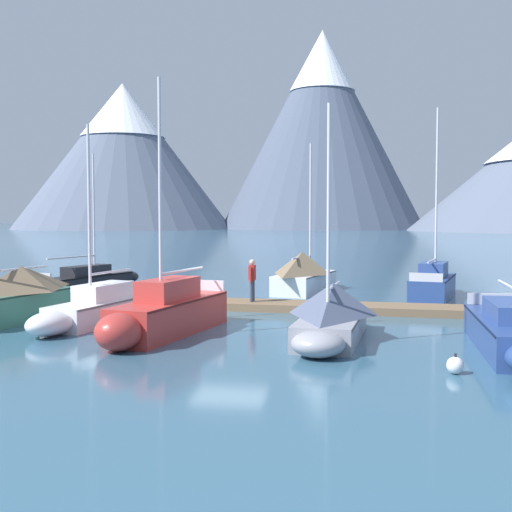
{
  "coord_description": "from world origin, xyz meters",
  "views": [
    {
      "loc": [
        4.31,
        -21.9,
        3.67
      ],
      "look_at": [
        0.0,
        6.0,
        2.0
      ],
      "focal_mm": 46.23,
      "sensor_mm": 36.0,
      "label": 1
    }
  ],
  "objects_px": {
    "sailboat_far_berth": "(306,273)",
    "person_on_dock": "(252,278)",
    "mooring_buoy_channel_marker": "(455,365)",
    "sailboat_end_of_dock": "(434,283)",
    "sailboat_nearest_berth": "(91,279)",
    "sailboat_mid_dock_port": "(97,309)",
    "sailboat_second_berth": "(9,297)",
    "sailboat_outer_slip": "(331,314)",
    "sailboat_mid_dock_starboard": "(164,313)"
  },
  "relations": [
    {
      "from": "sailboat_mid_dock_starboard",
      "to": "mooring_buoy_channel_marker",
      "type": "relative_size",
      "value": 16.15
    },
    {
      "from": "person_on_dock",
      "to": "sailboat_mid_dock_port",
      "type": "bearing_deg",
      "value": -136.07
    },
    {
      "from": "sailboat_second_berth",
      "to": "sailboat_outer_slip",
      "type": "xyz_separation_m",
      "value": [
        11.16,
        -1.55,
        -0.11
      ]
    },
    {
      "from": "sailboat_second_berth",
      "to": "sailboat_outer_slip",
      "type": "distance_m",
      "value": 11.26
    },
    {
      "from": "sailboat_second_berth",
      "to": "sailboat_outer_slip",
      "type": "relative_size",
      "value": 1.03
    },
    {
      "from": "sailboat_nearest_berth",
      "to": "sailboat_far_berth",
      "type": "xyz_separation_m",
      "value": [
        11.01,
        0.27,
        0.43
      ]
    },
    {
      "from": "sailboat_second_berth",
      "to": "sailboat_mid_dock_port",
      "type": "bearing_deg",
      "value": 3.71
    },
    {
      "from": "sailboat_mid_dock_starboard",
      "to": "sailboat_end_of_dock",
      "type": "xyz_separation_m",
      "value": [
        9.41,
        11.67,
        -0.06
      ]
    },
    {
      "from": "sailboat_mid_dock_port",
      "to": "sailboat_outer_slip",
      "type": "relative_size",
      "value": 0.98
    },
    {
      "from": "sailboat_far_berth",
      "to": "sailboat_end_of_dock",
      "type": "distance_m",
      "value": 6.11
    },
    {
      "from": "sailboat_far_berth",
      "to": "person_on_dock",
      "type": "relative_size",
      "value": 4.32
    },
    {
      "from": "sailboat_outer_slip",
      "to": "person_on_dock",
      "type": "xyz_separation_m",
      "value": [
        -3.39,
        6.25,
        0.47
      ]
    },
    {
      "from": "person_on_dock",
      "to": "mooring_buoy_channel_marker",
      "type": "xyz_separation_m",
      "value": [
        6.43,
        -10.05,
        -1.06
      ]
    },
    {
      "from": "sailboat_second_berth",
      "to": "sailboat_far_berth",
      "type": "distance_m",
      "value": 14.58
    },
    {
      "from": "sailboat_nearest_berth",
      "to": "sailboat_end_of_dock",
      "type": "relative_size",
      "value": 0.86
    },
    {
      "from": "sailboat_mid_dock_starboard",
      "to": "sailboat_outer_slip",
      "type": "bearing_deg",
      "value": 0.78
    },
    {
      "from": "sailboat_outer_slip",
      "to": "mooring_buoy_channel_marker",
      "type": "distance_m",
      "value": 4.9
    },
    {
      "from": "sailboat_nearest_berth",
      "to": "sailboat_mid_dock_starboard",
      "type": "relative_size",
      "value": 0.95
    },
    {
      "from": "sailboat_second_berth",
      "to": "mooring_buoy_channel_marker",
      "type": "relative_size",
      "value": 14.58
    },
    {
      "from": "sailboat_mid_dock_starboard",
      "to": "sailboat_mid_dock_port",
      "type": "bearing_deg",
      "value": 148.13
    },
    {
      "from": "sailboat_mid_dock_port",
      "to": "sailboat_far_berth",
      "type": "xyz_separation_m",
      "value": [
        6.33,
        10.92,
        0.38
      ]
    },
    {
      "from": "sailboat_mid_dock_starboard",
      "to": "sailboat_far_berth",
      "type": "xyz_separation_m",
      "value": [
        3.4,
        12.74,
        0.22
      ]
    },
    {
      "from": "sailboat_far_berth",
      "to": "person_on_dock",
      "type": "xyz_separation_m",
      "value": [
        -1.65,
        -6.42,
        0.34
      ]
    },
    {
      "from": "sailboat_nearest_berth",
      "to": "sailboat_end_of_dock",
      "type": "xyz_separation_m",
      "value": [
        17.03,
        -0.81,
        0.15
      ]
    },
    {
      "from": "sailboat_outer_slip",
      "to": "sailboat_end_of_dock",
      "type": "distance_m",
      "value": 12.36
    },
    {
      "from": "sailboat_nearest_berth",
      "to": "mooring_buoy_channel_marker",
      "type": "height_order",
      "value": "sailboat_nearest_berth"
    },
    {
      "from": "sailboat_nearest_berth",
      "to": "sailboat_far_berth",
      "type": "relative_size",
      "value": 1.02
    },
    {
      "from": "sailboat_nearest_berth",
      "to": "sailboat_mid_dock_port",
      "type": "relative_size",
      "value": 1.1
    },
    {
      "from": "sailboat_mid_dock_starboard",
      "to": "sailboat_nearest_berth",
      "type": "bearing_deg",
      "value": 121.4
    },
    {
      "from": "sailboat_far_berth",
      "to": "sailboat_outer_slip",
      "type": "bearing_deg",
      "value": -82.22
    },
    {
      "from": "sailboat_outer_slip",
      "to": "sailboat_mid_dock_port",
      "type": "bearing_deg",
      "value": 167.74
    },
    {
      "from": "sailboat_end_of_dock",
      "to": "sailboat_mid_dock_port",
      "type": "bearing_deg",
      "value": -141.4
    },
    {
      "from": "sailboat_mid_dock_port",
      "to": "mooring_buoy_channel_marker",
      "type": "xyz_separation_m",
      "value": [
        11.1,
        -5.55,
        -0.33
      ]
    },
    {
      "from": "sailboat_nearest_berth",
      "to": "sailboat_mid_dock_starboard",
      "type": "xyz_separation_m",
      "value": [
        7.62,
        -12.48,
        0.21
      ]
    },
    {
      "from": "sailboat_mid_dock_port",
      "to": "sailboat_end_of_dock",
      "type": "distance_m",
      "value": 15.79
    },
    {
      "from": "mooring_buoy_channel_marker",
      "to": "sailboat_second_berth",
      "type": "bearing_deg",
      "value": 159.36
    },
    {
      "from": "person_on_dock",
      "to": "mooring_buoy_channel_marker",
      "type": "height_order",
      "value": "person_on_dock"
    },
    {
      "from": "sailboat_second_berth",
      "to": "person_on_dock",
      "type": "height_order",
      "value": "sailboat_second_berth"
    },
    {
      "from": "sailboat_second_berth",
      "to": "sailboat_end_of_dock",
      "type": "bearing_deg",
      "value": 33.07
    },
    {
      "from": "sailboat_nearest_berth",
      "to": "sailboat_second_berth",
      "type": "xyz_separation_m",
      "value": [
        1.59,
        -10.86,
        0.41
      ]
    },
    {
      "from": "sailboat_far_berth",
      "to": "mooring_buoy_channel_marker",
      "type": "distance_m",
      "value": 17.16
    },
    {
      "from": "sailboat_end_of_dock",
      "to": "person_on_dock",
      "type": "relative_size",
      "value": 5.14
    },
    {
      "from": "sailboat_mid_dock_port",
      "to": "sailboat_second_berth",
      "type": "bearing_deg",
      "value": -176.29
    },
    {
      "from": "sailboat_nearest_berth",
      "to": "sailboat_end_of_dock",
      "type": "distance_m",
      "value": 17.05
    },
    {
      "from": "sailboat_nearest_berth",
      "to": "sailboat_far_berth",
      "type": "height_order",
      "value": "sailboat_far_berth"
    },
    {
      "from": "mooring_buoy_channel_marker",
      "to": "sailboat_end_of_dock",
      "type": "bearing_deg",
      "value": 85.4
    },
    {
      "from": "sailboat_mid_dock_starboard",
      "to": "sailboat_far_berth",
      "type": "height_order",
      "value": "sailboat_mid_dock_starboard"
    },
    {
      "from": "mooring_buoy_channel_marker",
      "to": "sailboat_nearest_berth",
      "type": "bearing_deg",
      "value": 134.25
    },
    {
      "from": "sailboat_nearest_berth",
      "to": "sailboat_second_berth",
      "type": "height_order",
      "value": "sailboat_second_berth"
    },
    {
      "from": "sailboat_nearest_berth",
      "to": "sailboat_mid_dock_port",
      "type": "xyz_separation_m",
      "value": [
        4.69,
        -10.66,
        0.05
      ]
    }
  ]
}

